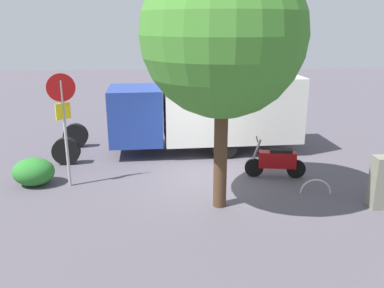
% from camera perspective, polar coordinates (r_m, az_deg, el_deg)
% --- Properties ---
extents(ground_plane, '(60.00, 60.00, 0.00)m').
position_cam_1_polar(ground_plane, '(11.89, 1.59, -5.15)').
color(ground_plane, '#4F4A53').
extents(box_truck_near, '(8.63, 2.72, 2.70)m').
position_cam_1_polar(box_truck_near, '(14.19, 1.62, 4.99)').
color(box_truck_near, black).
rests_on(box_truck_near, ground).
extents(motorcycle, '(1.81, 0.60, 1.20)m').
position_cam_1_polar(motorcycle, '(12.19, 12.01, -2.36)').
color(motorcycle, black).
rests_on(motorcycle, ground).
extents(stop_sign, '(0.71, 0.33, 3.20)m').
position_cam_1_polar(stop_sign, '(11.38, -17.93, 4.28)').
color(stop_sign, '#9E9EA3').
rests_on(stop_sign, ground).
extents(street_tree, '(3.80, 3.80, 6.12)m').
position_cam_1_polar(street_tree, '(9.32, 4.47, 15.25)').
color(street_tree, '#47301E').
rests_on(street_tree, ground).
extents(bike_rack_hoop, '(0.85, 0.17, 0.85)m').
position_cam_1_polar(bike_rack_hoop, '(11.48, 17.23, -6.78)').
color(bike_rack_hoop, '#B7B7BC').
rests_on(bike_rack_hoop, ground).
extents(shrub_near_sign, '(1.17, 0.96, 0.80)m').
position_cam_1_polar(shrub_near_sign, '(12.26, -21.72, -3.71)').
color(shrub_near_sign, '#287129').
rests_on(shrub_near_sign, ground).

